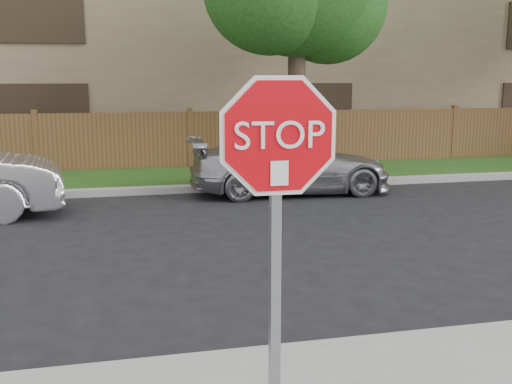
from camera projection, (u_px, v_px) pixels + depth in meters
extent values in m
plane|color=black|center=(337.00, 348.00, 5.62)|extent=(90.00, 90.00, 0.00)
cube|color=gray|center=(208.00, 188.00, 13.40)|extent=(70.00, 0.30, 0.15)
cube|color=#1E4714|center=(199.00, 177.00, 14.99)|extent=(70.00, 3.00, 0.12)
cube|color=brown|center=(190.00, 141.00, 16.38)|extent=(70.00, 0.12, 1.60)
cube|color=#8E7458|center=(170.00, 64.00, 21.33)|extent=(34.00, 8.00, 6.00)
cylinder|color=#382B21|center=(296.00, 100.00, 15.09)|extent=(0.44, 0.44, 3.92)
sphere|color=#204013|center=(328.00, 4.00, 15.13)|extent=(3.00, 3.00, 3.00)
cube|color=gray|center=(275.00, 277.00, 3.79)|extent=(0.06, 0.06, 2.30)
cylinder|color=white|center=(279.00, 136.00, 3.56)|extent=(1.01, 0.02, 1.01)
cylinder|color=red|center=(279.00, 136.00, 3.55)|extent=(0.93, 0.02, 0.93)
cube|color=white|center=(280.00, 173.00, 3.58)|extent=(0.11, 0.00, 0.15)
imported|color=#9FA0A5|center=(290.00, 164.00, 13.10)|extent=(4.47, 1.95, 1.28)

